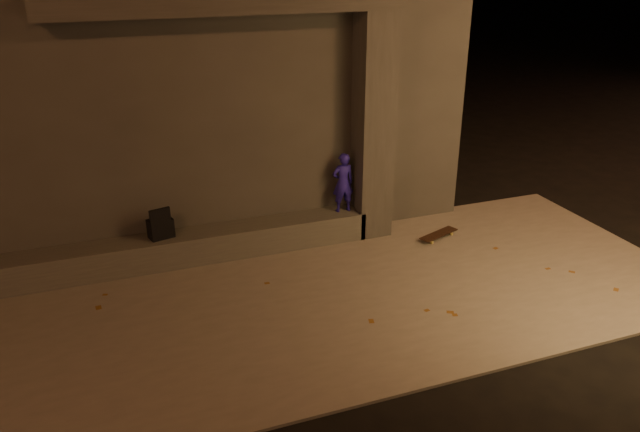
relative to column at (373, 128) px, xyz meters
name	(u,v)px	position (x,y,z in m)	size (l,w,h in m)	color
ground	(370,391)	(-1.70, -3.75, -1.84)	(120.00, 120.00, 0.00)	black
sidewalk	(309,301)	(-1.70, -1.75, -1.82)	(11.00, 4.40, 0.04)	slate
building	(171,61)	(-2.70, 2.74, 0.77)	(9.00, 5.10, 5.22)	#3B3835
ledge	(178,248)	(-3.20, 0.00, -1.58)	(6.00, 0.55, 0.45)	#4B4944
column	(373,128)	(0.00, 0.00, 0.00)	(0.55, 0.55, 3.60)	#3B3835
canopy	(228,3)	(-2.20, 0.05, 1.94)	(5.00, 0.70, 0.28)	#3B3835
skateboarder	(343,183)	(-0.50, 0.00, -0.86)	(0.36, 0.24, 0.99)	#211797
backpack	(161,227)	(-3.42, 0.00, -1.18)	(0.40, 0.31, 0.50)	black
skateboard	(439,234)	(0.96, -0.65, -1.73)	(0.78, 0.45, 0.08)	black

